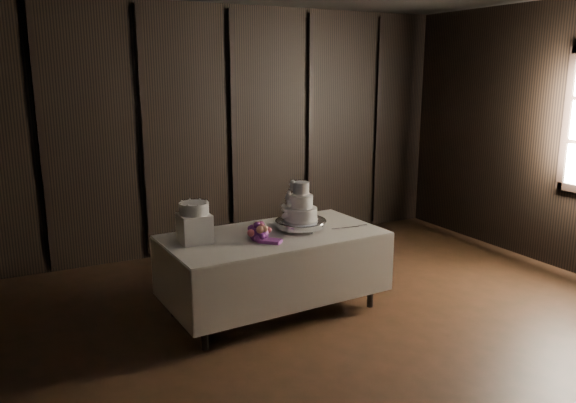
{
  "coord_description": "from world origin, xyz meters",
  "views": [
    {
      "loc": [
        -2.59,
        -3.06,
        2.21
      ],
      "look_at": [
        -0.3,
        1.39,
        1.05
      ],
      "focal_mm": 35.0,
      "sensor_mm": 36.0,
      "label": 1
    }
  ],
  "objects_px": {
    "box_pedestal": "(195,228)",
    "display_table": "(274,269)",
    "small_cake": "(194,208)",
    "bouquet": "(259,232)",
    "wedding_cake": "(299,206)",
    "cake_stand": "(301,225)"
  },
  "relations": [
    {
      "from": "cake_stand",
      "to": "display_table",
      "type": "bearing_deg",
      "value": -176.62
    },
    {
      "from": "display_table",
      "to": "small_cake",
      "type": "relative_size",
      "value": 7.97
    },
    {
      "from": "bouquet",
      "to": "wedding_cake",
      "type": "bearing_deg",
      "value": 13.46
    },
    {
      "from": "display_table",
      "to": "bouquet",
      "type": "bearing_deg",
      "value": -153.65
    },
    {
      "from": "small_cake",
      "to": "box_pedestal",
      "type": "bearing_deg",
      "value": 0.0
    },
    {
      "from": "box_pedestal",
      "to": "small_cake",
      "type": "xyz_separation_m",
      "value": [
        0.0,
        0.0,
        0.18
      ]
    },
    {
      "from": "display_table",
      "to": "box_pedestal",
      "type": "xyz_separation_m",
      "value": [
        -0.71,
        0.09,
        0.47
      ]
    },
    {
      "from": "display_table",
      "to": "small_cake",
      "type": "height_order",
      "value": "small_cake"
    },
    {
      "from": "cake_stand",
      "to": "bouquet",
      "type": "distance_m",
      "value": 0.5
    },
    {
      "from": "cake_stand",
      "to": "bouquet",
      "type": "bearing_deg",
      "value": -165.55
    },
    {
      "from": "wedding_cake",
      "to": "box_pedestal",
      "type": "distance_m",
      "value": 0.99
    },
    {
      "from": "cake_stand",
      "to": "box_pedestal",
      "type": "height_order",
      "value": "box_pedestal"
    },
    {
      "from": "bouquet",
      "to": "box_pedestal",
      "type": "distance_m",
      "value": 0.56
    },
    {
      "from": "wedding_cake",
      "to": "bouquet",
      "type": "height_order",
      "value": "wedding_cake"
    },
    {
      "from": "display_table",
      "to": "bouquet",
      "type": "xyz_separation_m",
      "value": [
        -0.19,
        -0.11,
        0.41
      ]
    },
    {
      "from": "cake_stand",
      "to": "bouquet",
      "type": "height_order",
      "value": "bouquet"
    },
    {
      "from": "small_cake",
      "to": "bouquet",
      "type": "bearing_deg",
      "value": -21.0
    },
    {
      "from": "wedding_cake",
      "to": "bouquet",
      "type": "bearing_deg",
      "value": -150.75
    },
    {
      "from": "display_table",
      "to": "box_pedestal",
      "type": "distance_m",
      "value": 0.86
    },
    {
      "from": "small_cake",
      "to": "cake_stand",
      "type": "bearing_deg",
      "value": -4.26
    },
    {
      "from": "box_pedestal",
      "to": "display_table",
      "type": "bearing_deg",
      "value": -7.38
    },
    {
      "from": "display_table",
      "to": "cake_stand",
      "type": "xyz_separation_m",
      "value": [
        0.29,
        0.02,
        0.39
      ]
    }
  ]
}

